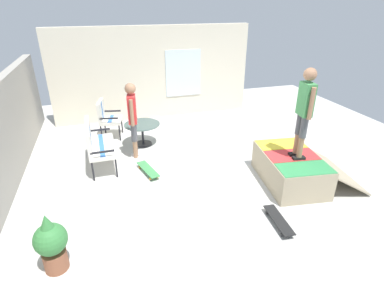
{
  "coord_description": "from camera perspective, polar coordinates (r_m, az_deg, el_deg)",
  "views": [
    {
      "loc": [
        -5.43,
        2.04,
        3.4
      ],
      "look_at": [
        0.03,
        0.41,
        0.7
      ],
      "focal_mm": 28.57,
      "sensor_mm": 36.0,
      "label": 1
    }
  ],
  "objects": [
    {
      "name": "house_facade",
      "position": [
        9.58,
        -7.09,
        12.95
      ],
      "size": [
        0.23,
        6.0,
        2.75
      ],
      "color": "beige",
      "rests_on": "ground_plane"
    },
    {
      "name": "ground_plane",
      "position": [
        6.75,
        3.43,
        -5.44
      ],
      "size": [
        12.0,
        12.0,
        0.1
      ],
      "primitive_type": "cube",
      "color": "beige"
    },
    {
      "name": "skate_ramp",
      "position": [
        6.53,
        18.09,
        -4.33
      ],
      "size": [
        1.8,
        2.03,
        0.62
      ],
      "color": "tan",
      "rests_on": "ground_plane"
    },
    {
      "name": "person_watching",
      "position": [
        6.97,
        -11.04,
        5.23
      ],
      "size": [
        0.48,
        0.28,
        1.79
      ],
      "color": "silver",
      "rests_on": "ground_plane"
    },
    {
      "name": "patio_bench",
      "position": [
        6.94,
        -17.55,
        0.41
      ],
      "size": [
        1.26,
        0.58,
        1.02
      ],
      "color": "black",
      "rests_on": "ground_plane"
    },
    {
      "name": "person_skater",
      "position": [
        5.94,
        20.3,
        6.42
      ],
      "size": [
        0.48,
        0.28,
        1.73
      ],
      "color": "black",
      "rests_on": "skate_ramp"
    },
    {
      "name": "skateboard_by_bench",
      "position": [
        6.68,
        -8.22,
        -4.73
      ],
      "size": [
        0.82,
        0.4,
        0.1
      ],
      "color": "#3F8C4C",
      "rests_on": "ground_plane"
    },
    {
      "name": "patio_table",
      "position": [
        7.86,
        -9.25,
        2.6
      ],
      "size": [
        0.9,
        0.9,
        0.57
      ],
      "color": "black",
      "rests_on": "ground_plane"
    },
    {
      "name": "skateboard_spare",
      "position": [
        5.43,
        15.86,
        -13.48
      ],
      "size": [
        0.81,
        0.26,
        0.1
      ],
      "color": "black",
      "rests_on": "ground_plane"
    },
    {
      "name": "patio_chair_near_house",
      "position": [
        8.45,
        -15.74,
        5.11
      ],
      "size": [
        0.72,
        0.66,
        1.02
      ],
      "color": "black",
      "rests_on": "ground_plane"
    },
    {
      "name": "potted_plant",
      "position": [
        4.68,
        -24.79,
        -16.34
      ],
      "size": [
        0.44,
        0.44,
        0.92
      ],
      "color": "brown",
      "rests_on": "ground_plane"
    }
  ]
}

